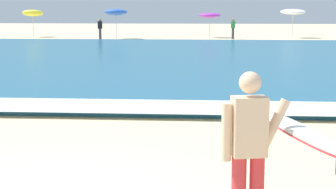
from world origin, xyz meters
TOP-DOWN VIEW (x-y plane):
  - sea at (0.00, 19.57)m, footprint 120.00×28.00m
  - surf_foam at (0.00, 6.17)m, footprint 120.00×1.79m
  - surfer_with_board at (2.60, -0.61)m, footprint 1.19×2.55m
  - beach_umbrella_0 at (-12.72, 39.00)m, footprint 1.72×1.76m
  - beach_umbrella_1 at (-5.36, 36.67)m, footprint 1.79×1.82m
  - beach_umbrella_2 at (1.89, 38.98)m, footprint 1.76×1.76m
  - beach_umbrella_3 at (8.53, 39.05)m, footprint 1.99×2.01m
  - beachgoer_near_row_left at (-6.45, 35.73)m, footprint 0.32×0.20m
  - beachgoer_near_row_mid at (-6.32, 35.11)m, footprint 0.32×0.20m
  - beachgoer_near_row_right at (3.70, 36.99)m, footprint 0.32×0.20m

SIDE VIEW (x-z plane):
  - sea at x=0.00m, z-range 0.00..0.14m
  - surf_foam at x=0.00m, z-range 0.14..0.15m
  - beachgoer_near_row_left at x=-6.45m, z-range 0.05..1.63m
  - beachgoer_near_row_mid at x=-6.32m, z-range 0.05..1.63m
  - beachgoer_near_row_right at x=3.70m, z-range 0.05..1.63m
  - surfer_with_board at x=2.60m, z-range 0.17..1.90m
  - beach_umbrella_2 at x=1.89m, z-range 0.79..2.80m
  - beach_umbrella_0 at x=-12.72m, z-range 0.81..3.12m
  - beach_umbrella_1 at x=-5.36m, z-range 0.88..3.23m
  - beach_umbrella_3 at x=8.53m, z-range 0.89..3.25m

